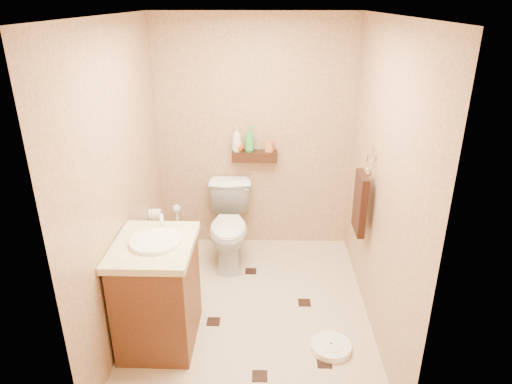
{
  "coord_description": "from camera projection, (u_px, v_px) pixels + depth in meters",
  "views": [
    {
      "loc": [
        0.12,
        -3.24,
        2.51
      ],
      "look_at": [
        0.04,
        0.25,
        1.01
      ],
      "focal_mm": 32.0,
      "sensor_mm": 36.0,
      "label": 1
    }
  ],
  "objects": [
    {
      "name": "ground",
      "position": [
        251.0,
        310.0,
        3.97
      ],
      "size": [
        2.5,
        2.5,
        0.0
      ],
      "primitive_type": "plane",
      "color": "#C9B493",
      "rests_on": "ground"
    },
    {
      "name": "wall_back",
      "position": [
        255.0,
        137.0,
        4.65
      ],
      "size": [
        2.0,
        0.04,
        2.4
      ],
      "primitive_type": "cube",
      "color": "tan",
      "rests_on": "ground"
    },
    {
      "name": "wall_front",
      "position": [
        242.0,
        273.0,
        2.35
      ],
      "size": [
        2.0,
        0.04,
        2.4
      ],
      "primitive_type": "cube",
      "color": "tan",
      "rests_on": "ground"
    },
    {
      "name": "wall_left",
      "position": [
        121.0,
        181.0,
        3.52
      ],
      "size": [
        0.04,
        2.5,
        2.4
      ],
      "primitive_type": "cube",
      "color": "tan",
      "rests_on": "ground"
    },
    {
      "name": "wall_right",
      "position": [
        381.0,
        184.0,
        3.48
      ],
      "size": [
        0.04,
        2.5,
        2.4
      ],
      "primitive_type": "cube",
      "color": "tan",
      "rests_on": "ground"
    },
    {
      "name": "ceiling",
      "position": [
        250.0,
        15.0,
        3.03
      ],
      "size": [
        2.0,
        2.5,
        0.02
      ],
      "primitive_type": "cube",
      "color": "white",
      "rests_on": "wall_back"
    },
    {
      "name": "wall_shelf",
      "position": [
        255.0,
        156.0,
        4.64
      ],
      "size": [
        0.46,
        0.14,
        0.1
      ],
      "primitive_type": "cube",
      "color": "black",
      "rests_on": "wall_back"
    },
    {
      "name": "floor_accents",
      "position": [
        255.0,
        315.0,
        3.91
      ],
      "size": [
        1.28,
        1.47,
        0.01
      ],
      "color": "black",
      "rests_on": "ground"
    },
    {
      "name": "toilet",
      "position": [
        230.0,
        226.0,
        4.59
      ],
      "size": [
        0.47,
        0.79,
        0.78
      ],
      "primitive_type": "imported",
      "rotation": [
        0.0,
        0.0,
        0.05
      ],
      "color": "white",
      "rests_on": "ground"
    },
    {
      "name": "vanity",
      "position": [
        158.0,
        291.0,
        3.48
      ],
      "size": [
        0.59,
        0.71,
        1.0
      ],
      "rotation": [
        0.0,
        0.0,
        -0.01
      ],
      "color": "brown",
      "rests_on": "ground"
    },
    {
      "name": "bathroom_scale",
      "position": [
        331.0,
        347.0,
        3.51
      ],
      "size": [
        0.39,
        0.39,
        0.06
      ],
      "rotation": [
        0.0,
        0.0,
        0.31
      ],
      "color": "white",
      "rests_on": "ground"
    },
    {
      "name": "toilet_brush",
      "position": [
        178.0,
        233.0,
        4.9
      ],
      "size": [
        0.12,
        0.12,
        0.51
      ],
      "color": "#196767",
      "rests_on": "ground"
    },
    {
      "name": "towel_ring",
      "position": [
        361.0,
        201.0,
        3.81
      ],
      "size": [
        0.12,
        0.3,
        0.76
      ],
      "color": "silver",
      "rests_on": "wall_right"
    },
    {
      "name": "toilet_paper",
      "position": [
        155.0,
        214.0,
        4.35
      ],
      "size": [
        0.12,
        0.11,
        0.12
      ],
      "color": "white",
      "rests_on": "wall_left"
    },
    {
      "name": "bottle_a",
      "position": [
        237.0,
        139.0,
        4.58
      ],
      "size": [
        0.1,
        0.1,
        0.26
      ],
      "primitive_type": "imported",
      "rotation": [
        0.0,
        0.0,
        3.16
      ],
      "color": "silver",
      "rests_on": "wall_shelf"
    },
    {
      "name": "bottle_b",
      "position": [
        237.0,
        144.0,
        4.6
      ],
      "size": [
        0.1,
        0.1,
        0.15
      ],
      "primitive_type": "imported",
      "rotation": [
        0.0,
        0.0,
        2.19
      ],
      "color": "#F7FF35",
      "rests_on": "wall_shelf"
    },
    {
      "name": "bottle_c",
      "position": [
        239.0,
        145.0,
        4.6
      ],
      "size": [
        0.14,
        0.14,
        0.13
      ],
      "primitive_type": "imported",
      "rotation": [
        0.0,
        0.0,
        0.59
      ],
      "color": "#CB4317",
      "rests_on": "wall_shelf"
    },
    {
      "name": "bottle_d",
      "position": [
        250.0,
        139.0,
        4.58
      ],
      "size": [
        0.14,
        0.14,
        0.25
      ],
      "primitive_type": "imported",
      "rotation": [
        0.0,
        0.0,
        2.21
      ],
      "color": "green",
      "rests_on": "wall_shelf"
    },
    {
      "name": "bottle_e",
      "position": [
        270.0,
        144.0,
        4.59
      ],
      "size": [
        0.09,
        0.09,
        0.16
      ],
      "primitive_type": "imported",
      "rotation": [
        0.0,
        0.0,
        2.79
      ],
      "color": "#C57341",
      "rests_on": "wall_shelf"
    }
  ]
}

